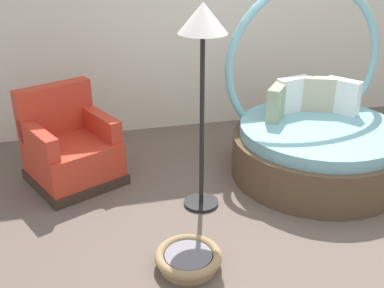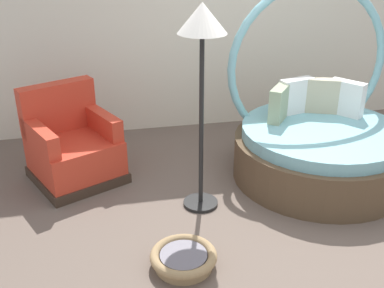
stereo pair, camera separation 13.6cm
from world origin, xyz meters
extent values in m
cube|color=#66564C|center=(0.00, 0.00, -0.01)|extent=(8.00, 8.00, 0.02)
cube|color=silver|center=(0.00, 2.34, 1.34)|extent=(8.00, 0.12, 2.67)
cylinder|color=brown|center=(0.57, 0.67, 0.22)|extent=(1.73, 1.73, 0.43)
cylinder|color=#7AB7C1|center=(0.57, 0.67, 0.49)|extent=(1.59, 1.59, 0.12)
torus|color=#7AB7C1|center=(0.57, 1.15, 1.04)|extent=(1.72, 0.08, 1.72)
cube|color=white|center=(0.94, 0.95, 0.73)|extent=(0.31, 0.36, 0.36)
cube|color=#BCB293|center=(0.73, 1.07, 0.73)|extent=(0.38, 0.24, 0.36)
cube|color=white|center=(0.46, 1.11, 0.74)|extent=(0.39, 0.21, 0.37)
cube|color=#93A37F|center=(0.21, 0.96, 0.72)|extent=(0.31, 0.35, 0.35)
cube|color=#38281E|center=(-1.85, 1.12, 0.05)|extent=(1.06, 1.06, 0.10)
cube|color=red|center=(-1.85, 1.12, 0.27)|extent=(1.01, 1.01, 0.34)
cube|color=red|center=(-1.98, 1.40, 0.69)|extent=(0.75, 0.47, 0.50)
cube|color=red|center=(-2.14, 0.98, 0.55)|extent=(0.40, 0.67, 0.22)
cube|color=red|center=(-1.56, 1.26, 0.55)|extent=(0.40, 0.67, 0.22)
cylinder|color=#9E7F56|center=(-1.04, -0.43, 0.03)|extent=(0.44, 0.44, 0.06)
torus|color=#9E7F56|center=(-1.04, -0.43, 0.10)|extent=(0.51, 0.51, 0.07)
cylinder|color=slate|center=(-1.04, -0.43, 0.08)|extent=(0.36, 0.36, 0.05)
cylinder|color=black|center=(-0.72, 0.40, 0.01)|extent=(0.32, 0.32, 0.03)
cylinder|color=black|center=(-0.72, 0.40, 0.81)|extent=(0.04, 0.04, 1.55)
cone|color=silver|center=(-0.72, 0.40, 1.70)|extent=(0.40, 0.40, 0.24)
camera|label=1|loc=(-1.68, -3.16, 2.34)|focal=43.48mm
camera|label=2|loc=(-1.54, -3.19, 2.34)|focal=43.48mm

